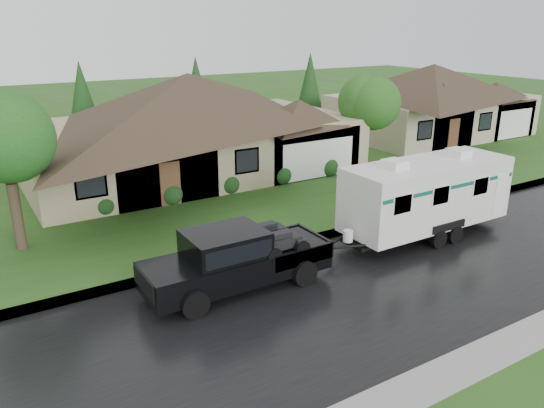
# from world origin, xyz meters

# --- Properties ---
(ground) EXTENTS (140.00, 140.00, 0.00)m
(ground) POSITION_xyz_m (0.00, 0.00, 0.00)
(ground) COLOR #26531A
(ground) RESTS_ON ground
(road) EXTENTS (140.00, 8.00, 0.01)m
(road) POSITION_xyz_m (0.00, -2.00, 0.01)
(road) COLOR black
(road) RESTS_ON ground
(curb) EXTENTS (140.00, 0.50, 0.15)m
(curb) POSITION_xyz_m (0.00, 2.25, 0.07)
(curb) COLOR gray
(curb) RESTS_ON ground
(lawn) EXTENTS (140.00, 26.00, 0.15)m
(lawn) POSITION_xyz_m (0.00, 15.00, 0.07)
(lawn) COLOR #26531A
(lawn) RESTS_ON ground
(house_main) EXTENTS (19.44, 10.80, 6.90)m
(house_main) POSITION_xyz_m (2.29, 13.84, 3.59)
(house_main) COLOR tan
(house_main) RESTS_ON lawn
(house_neighbor) EXTENTS (15.12, 9.72, 6.45)m
(house_neighbor) POSITION_xyz_m (22.27, 14.34, 3.32)
(house_neighbor) COLOR tan
(house_neighbor) RESTS_ON lawn
(tree_left_green) EXTENTS (3.60, 3.60, 5.97)m
(tree_left_green) POSITION_xyz_m (-8.05, 7.14, 4.29)
(tree_left_green) COLOR #382B1E
(tree_left_green) RESTS_ON lawn
(tree_right_green) EXTENTS (3.32, 3.32, 5.50)m
(tree_right_green) POSITION_xyz_m (11.50, 9.90, 3.96)
(tree_right_green) COLOR #382B1E
(tree_right_green) RESTS_ON lawn
(shrub_row) EXTENTS (13.60, 1.00, 1.00)m
(shrub_row) POSITION_xyz_m (2.00, 9.30, 0.65)
(shrub_row) COLOR #143814
(shrub_row) RESTS_ON lawn
(pickup_truck) EXTENTS (6.26, 2.38, 2.09)m
(pickup_truck) POSITION_xyz_m (-2.45, 0.27, 1.12)
(pickup_truck) COLOR black
(pickup_truck) RESTS_ON ground
(travel_trailer) EXTENTS (7.72, 2.71, 3.46)m
(travel_trailer) POSITION_xyz_m (6.37, 0.27, 1.84)
(travel_trailer) COLOR silver
(travel_trailer) RESTS_ON ground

